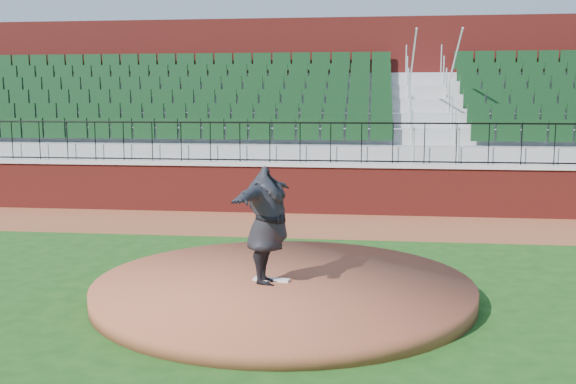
% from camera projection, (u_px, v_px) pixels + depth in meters
% --- Properties ---
extents(ground, '(90.00, 90.00, 0.00)m').
position_uv_depth(ground, '(276.00, 289.00, 10.34)').
color(ground, '#194614').
rests_on(ground, ground).
extents(warning_track, '(34.00, 3.20, 0.01)m').
position_uv_depth(warning_track, '(309.00, 224.00, 15.65)').
color(warning_track, brown).
rests_on(warning_track, ground).
extents(field_wall, '(34.00, 0.35, 1.20)m').
position_uv_depth(field_wall, '(315.00, 190.00, 17.14)').
color(field_wall, maroon).
rests_on(field_wall, ground).
extents(wall_cap, '(34.00, 0.45, 0.10)m').
position_uv_depth(wall_cap, '(315.00, 165.00, 17.05)').
color(wall_cap, '#B7B7B7').
rests_on(wall_cap, field_wall).
extents(wall_railing, '(34.00, 0.05, 1.00)m').
position_uv_depth(wall_railing, '(315.00, 143.00, 16.98)').
color(wall_railing, black).
rests_on(wall_railing, wall_cap).
extents(seating_stands, '(34.00, 5.10, 4.60)m').
position_uv_depth(seating_stands, '(323.00, 120.00, 19.59)').
color(seating_stands, gray).
rests_on(seating_stands, ground).
extents(concourse_wall, '(34.00, 0.50, 5.50)m').
position_uv_depth(concourse_wall, '(330.00, 103.00, 22.28)').
color(concourse_wall, maroon).
rests_on(concourse_wall, ground).
extents(pitchers_mound, '(5.55, 5.55, 0.25)m').
position_uv_depth(pitchers_mound, '(284.00, 288.00, 9.93)').
color(pitchers_mound, brown).
rests_on(pitchers_mound, ground).
extents(pitching_rubber, '(0.55, 0.20, 0.04)m').
position_uv_depth(pitching_rubber, '(271.00, 280.00, 9.88)').
color(pitching_rubber, silver).
rests_on(pitching_rubber, pitchers_mound).
extents(pitcher, '(0.91, 2.16, 1.70)m').
position_uv_depth(pitcher, '(267.00, 225.00, 9.63)').
color(pitcher, black).
rests_on(pitcher, pitchers_mound).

